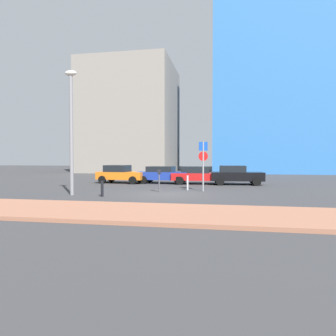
# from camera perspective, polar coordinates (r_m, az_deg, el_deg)

# --- Properties ---
(ground_plane) EXTENTS (120.00, 120.00, 0.00)m
(ground_plane) POSITION_cam_1_polar(r_m,az_deg,el_deg) (17.70, -0.27, -4.94)
(ground_plane) COLOR #38383A
(sidewalk_brick) EXTENTS (40.00, 3.93, 0.14)m
(sidewalk_brick) POSITION_cam_1_polar(r_m,az_deg,el_deg) (11.59, -6.19, -8.24)
(sidewalk_brick) COLOR #9E664C
(sidewalk_brick) RESTS_ON ground
(parked_car_orange) EXTENTS (4.08, 2.22, 1.51)m
(parked_car_orange) POSITION_cam_1_polar(r_m,az_deg,el_deg) (25.84, -8.91, -1.09)
(parked_car_orange) COLOR orange
(parked_car_orange) RESTS_ON ground
(parked_car_blue) EXTENTS (4.37, 2.17, 1.42)m
(parked_car_blue) POSITION_cam_1_polar(r_m,az_deg,el_deg) (25.17, -1.01, -1.19)
(parked_car_blue) COLOR #1E389E
(parked_car_blue) RESTS_ON ground
(parked_car_red) EXTENTS (4.56, 2.20, 1.42)m
(parked_car_red) POSITION_cam_1_polar(r_m,az_deg,el_deg) (24.68, 5.72, -1.27)
(parked_car_red) COLOR red
(parked_car_red) RESTS_ON ground
(parked_car_black) EXTENTS (4.11, 2.17, 1.51)m
(parked_car_black) POSITION_cam_1_polar(r_m,az_deg,el_deg) (24.56, 12.64, -1.25)
(parked_car_black) COLOR black
(parked_car_black) RESTS_ON ground
(parking_sign_post) EXTENTS (0.59, 0.18, 3.15)m
(parking_sign_post) POSITION_cam_1_polar(r_m,az_deg,el_deg) (19.24, 6.62, 1.51)
(parking_sign_post) COLOR gray
(parking_sign_post) RESTS_ON ground
(parking_meter) EXTENTS (0.18, 0.14, 1.41)m
(parking_meter) POSITION_cam_1_polar(r_m,az_deg,el_deg) (18.70, -1.68, -1.78)
(parking_meter) COLOR #4C4C51
(parking_meter) RESTS_ON ground
(street_lamp) EXTENTS (0.70, 0.36, 7.02)m
(street_lamp) POSITION_cam_1_polar(r_m,az_deg,el_deg) (18.14, -17.70, 8.20)
(street_lamp) COLOR gray
(street_lamp) RESTS_ON ground
(traffic_bollard_near) EXTENTS (0.12, 0.12, 0.96)m
(traffic_bollard_near) POSITION_cam_1_polar(r_m,az_deg,el_deg) (19.89, 3.69, -2.80)
(traffic_bollard_near) COLOR #B7B7BC
(traffic_bollard_near) RESTS_ON ground
(traffic_bollard_mid) EXTENTS (0.15, 0.15, 0.86)m
(traffic_bollard_mid) POSITION_cam_1_polar(r_m,az_deg,el_deg) (16.95, -12.25, -3.83)
(traffic_bollard_mid) COLOR black
(traffic_bollard_mid) RESTS_ON ground
(building_colorful_midrise) EXTENTS (15.28, 15.85, 25.54)m
(building_colorful_midrise) POSITION_cam_1_polar(r_m,az_deg,el_deg) (50.19, 17.73, 14.07)
(building_colorful_midrise) COLOR #3372BF
(building_colorful_midrise) RESTS_ON ground
(building_under_construction) EXTENTS (13.06, 13.38, 16.26)m
(building_under_construction) POSITION_cam_1_polar(r_m,az_deg,el_deg) (48.08, -6.83, 9.08)
(building_under_construction) COLOR gray
(building_under_construction) RESTS_ON ground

